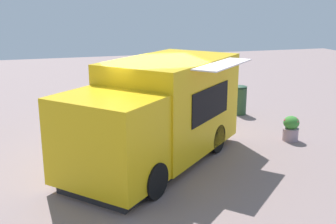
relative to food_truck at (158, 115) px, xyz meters
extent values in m
plane|color=gray|center=(0.33, 0.05, -1.19)|extent=(40.00, 40.00, 0.00)
cube|color=yellow|center=(0.45, -0.48, 0.15)|extent=(4.08, 4.14, 2.27)
cube|color=yellow|center=(-1.32, 1.41, -0.08)|extent=(2.60, 2.57, 1.82)
cube|color=black|center=(-1.84, 1.96, 0.24)|extent=(1.30, 1.22, 0.69)
cube|color=black|center=(-0.35, -1.23, 0.29)|extent=(1.38, 1.47, 0.79)
cube|color=white|center=(-0.56, -1.43, 1.25)|extent=(1.93, 2.00, 0.03)
cube|color=#272628|center=(-0.08, 0.09, -1.09)|extent=(4.64, 4.79, 0.21)
cylinder|color=black|center=(-0.46, 1.93, -0.82)|extent=(0.67, 0.70, 0.75)
cylinder|color=black|center=(-1.90, 0.59, -0.82)|extent=(0.67, 0.70, 0.75)
cylinder|color=black|center=(1.61, -0.27, -0.82)|extent=(0.67, 0.70, 0.75)
cylinder|color=black|center=(0.18, -1.62, -0.82)|extent=(0.67, 0.70, 0.75)
ellipsoid|color=black|center=(3.92, -2.36, -1.12)|extent=(0.68, 0.68, 0.13)
cube|color=black|center=(3.84, -2.15, -1.13)|extent=(0.34, 0.33, 0.11)
cube|color=black|center=(3.70, -2.29, -1.13)|extent=(0.34, 0.33, 0.11)
cube|color=#2C382F|center=(3.92, -2.36, -0.78)|extent=(0.42, 0.41, 0.55)
sphere|color=tan|center=(3.92, -2.36, -0.41)|extent=(0.19, 0.19, 0.19)
sphere|color=black|center=(3.92, -2.36, -0.39)|extent=(0.20, 0.20, 0.20)
cube|color=#2C382F|center=(3.89, -2.18, -0.71)|extent=(0.31, 0.30, 0.29)
cube|color=#2C382F|center=(3.74, -2.34, -0.71)|extent=(0.31, 0.30, 0.29)
cylinder|color=#E7B04F|center=(3.69, -2.15, -0.79)|extent=(0.35, 0.25, 0.09)
cube|color=red|center=(3.69, -2.15, -0.77)|extent=(0.28, 0.19, 0.02)
cylinder|color=#A28893|center=(0.43, -4.03, -1.01)|extent=(0.43, 0.43, 0.36)
torus|color=#A2868E|center=(0.43, -4.03, -0.84)|extent=(0.46, 0.46, 0.04)
ellipsoid|color=#3D8A35|center=(0.43, -4.03, -0.66)|extent=(0.44, 0.44, 0.38)
sphere|color=#DC2D49|center=(0.36, -4.15, -0.55)|extent=(0.07, 0.07, 0.07)
sphere|color=#DF2149|center=(0.47, -3.86, -0.60)|extent=(0.09, 0.09, 0.09)
sphere|color=#E3314B|center=(0.27, -4.10, -0.61)|extent=(0.07, 0.07, 0.07)
sphere|color=#E43D46|center=(0.28, -4.11, -0.60)|extent=(0.07, 0.07, 0.07)
sphere|color=#E23140|center=(0.50, -4.20, -0.62)|extent=(0.06, 0.06, 0.06)
cylinder|color=#2C4D31|center=(3.41, -3.89, -0.72)|extent=(0.46, 0.46, 0.94)
ellipsoid|color=#2A4B37|center=(3.41, -3.89, -0.21)|extent=(0.47, 0.47, 0.10)
camera|label=1|loc=(-9.21, 2.46, 2.66)|focal=43.82mm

